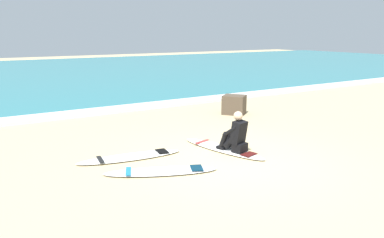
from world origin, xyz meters
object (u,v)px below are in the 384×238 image
Objects in this scene: surfboard_spare_far at (130,157)px; shoreline_rock at (234,105)px; surfer_seated at (236,136)px; surfboard_spare_near at (161,171)px; surfboard_main at (223,148)px.

surfboard_spare_far is 5.54m from shoreline_rock.
surfer_seated is 0.39× the size of surfboard_spare_far.
surfer_seated is at bearing -23.32° from surfboard_spare_far.
surfboard_spare_near is at bearing -81.14° from surfboard_spare_far.
shoreline_rock is (4.92, 2.52, 0.29)m from surfboard_spare_far.
surfer_seated is at bearing -127.40° from shoreline_rock.
surfboard_main is 0.56m from surfer_seated.
surfboard_main is at bearing 103.10° from surfer_seated.
surfer_seated is at bearing 5.47° from surfboard_spare_near.
surfboard_main is at bearing -131.52° from shoreline_rock.
surfboard_spare_far is (-2.16, 0.59, 0.00)m from surfboard_main.
surfboard_main is 4.17m from shoreline_rock.
shoreline_rock is (2.76, 3.12, 0.29)m from surfboard_main.
surfboard_spare_near is at bearing -174.53° from surfer_seated.
surfer_seated is 2.12m from surfboard_spare_near.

